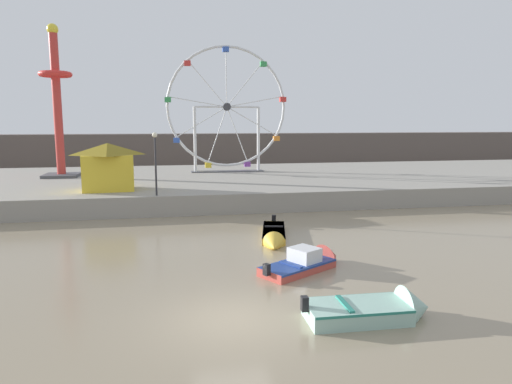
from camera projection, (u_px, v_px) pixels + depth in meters
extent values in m
plane|color=gray|center=(234.00, 319.00, 14.19)|extent=(240.00, 240.00, 0.00)
cube|color=gray|center=(192.00, 184.00, 39.61)|extent=(110.00, 20.84, 1.32)
cube|color=#564C47|center=(184.00, 151.00, 58.72)|extent=(140.00, 3.00, 4.40)
cube|color=#93BCAD|center=(357.00, 312.00, 14.06)|extent=(3.10, 1.59, 0.52)
cube|color=#237566|center=(357.00, 305.00, 14.03)|extent=(3.07, 1.61, 0.08)
cone|color=#93BCAD|center=(416.00, 308.00, 14.37)|extent=(0.87, 1.46, 1.44)
cube|color=black|center=(305.00, 304.00, 13.75)|extent=(0.21, 0.24, 0.44)
cube|color=#237566|center=(345.00, 304.00, 13.96)|extent=(0.19, 1.29, 0.06)
cube|color=#B24238|center=(298.00, 267.00, 18.61)|extent=(3.45, 2.84, 0.35)
cube|color=navy|center=(298.00, 264.00, 18.59)|extent=(3.44, 2.84, 0.08)
cone|color=#B24238|center=(330.00, 257.00, 19.95)|extent=(1.43, 1.56, 1.29)
cube|color=black|center=(267.00, 270.00, 17.43)|extent=(0.30, 0.31, 0.44)
cube|color=silver|center=(305.00, 254.00, 18.80)|extent=(1.39, 1.43, 0.56)
cube|color=navy|center=(291.00, 264.00, 18.31)|extent=(0.74, 1.07, 0.06)
cube|color=gold|center=(274.00, 232.00, 24.44)|extent=(2.01, 4.22, 0.35)
cube|color=black|center=(274.00, 230.00, 24.42)|extent=(2.02, 4.18, 0.08)
cone|color=gold|center=(274.00, 245.00, 21.90)|extent=(1.30, 1.33, 1.08)
cube|color=black|center=(274.00, 219.00, 26.50)|extent=(0.28, 0.25, 0.44)
cube|color=black|center=(274.00, 226.00, 24.91)|extent=(0.98, 0.37, 0.06)
torus|color=silver|center=(227.00, 107.00, 42.32)|extent=(10.94, 0.24, 10.94)
cylinder|color=#38383D|center=(227.00, 107.00, 42.32)|extent=(0.70, 0.50, 0.70)
cylinder|color=silver|center=(207.00, 84.00, 41.70)|extent=(3.54, 0.08, 4.11)
cube|color=red|center=(187.00, 63.00, 41.12)|extent=(0.56, 0.48, 0.44)
cylinder|color=silver|center=(198.00, 102.00, 41.78)|extent=(5.29, 0.08, 0.95)
cube|color=#33934C|center=(168.00, 100.00, 41.27)|extent=(0.56, 0.48, 0.44)
cylinder|color=silver|center=(202.00, 122.00, 42.11)|extent=(4.64, 0.08, 2.79)
cube|color=#3356B7|center=(177.00, 140.00, 41.94)|extent=(0.56, 0.48, 0.44)
cylinder|color=silver|center=(217.00, 135.00, 42.54)|extent=(1.85, 0.08, 5.07)
cube|color=yellow|center=(208.00, 165.00, 42.81)|extent=(0.56, 0.48, 0.44)
cylinder|color=silver|center=(237.00, 134.00, 42.87)|extent=(1.96, 0.08, 5.03)
cube|color=purple|center=(247.00, 164.00, 43.46)|extent=(0.56, 0.48, 0.44)
cylinder|color=silver|center=(252.00, 121.00, 42.94)|extent=(4.70, 0.08, 2.69)
cube|color=orange|center=(276.00, 138.00, 43.61)|extent=(0.56, 0.48, 0.44)
cylinder|color=silver|center=(255.00, 102.00, 42.72)|extent=(5.27, 0.08, 1.06)
cube|color=red|center=(283.00, 99.00, 43.17)|extent=(0.56, 0.48, 0.44)
cylinder|color=silver|center=(245.00, 84.00, 42.32)|extent=(3.46, 0.08, 4.18)
cube|color=#33934C|center=(263.00, 64.00, 42.35)|extent=(0.56, 0.48, 0.44)
cylinder|color=silver|center=(226.00, 77.00, 41.91)|extent=(0.14, 0.08, 5.35)
cube|color=#3356B7|center=(226.00, 49.00, 41.54)|extent=(0.56, 0.48, 0.44)
cylinder|color=silver|center=(195.00, 140.00, 42.24)|extent=(0.28, 0.28, 5.95)
cylinder|color=silver|center=(258.00, 139.00, 43.30)|extent=(0.28, 0.28, 5.95)
cylinder|color=silver|center=(227.00, 107.00, 42.32)|extent=(5.88, 0.18, 0.18)
cube|color=#4C4C51|center=(227.00, 171.00, 43.22)|extent=(6.68, 1.20, 0.08)
cylinder|color=#BC332D|center=(57.00, 107.00, 38.41)|extent=(0.70, 0.70, 11.71)
torus|color=red|center=(55.00, 74.00, 38.01)|extent=(2.64, 2.64, 0.44)
sphere|color=yellow|center=(52.00, 29.00, 37.47)|extent=(0.90, 0.90, 0.90)
cube|color=#4C4C51|center=(62.00, 175.00, 39.27)|extent=(2.80, 2.80, 0.24)
cube|color=yellow|center=(109.00, 172.00, 31.49)|extent=(3.45, 2.73, 2.42)
pyramid|color=olive|center=(108.00, 149.00, 31.25)|extent=(3.79, 3.00, 0.80)
cylinder|color=#2D2D33|center=(156.00, 167.00, 29.14)|extent=(0.12, 0.12, 3.67)
sphere|color=#F2EACC|center=(155.00, 135.00, 28.84)|extent=(0.32, 0.32, 0.32)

